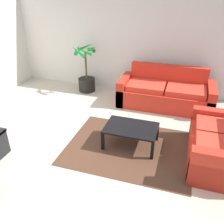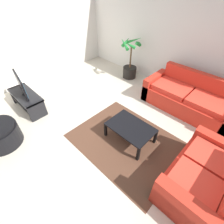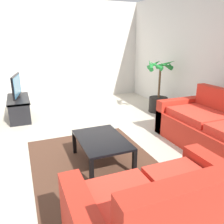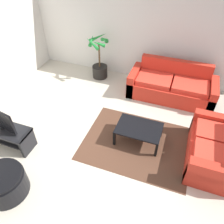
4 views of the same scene
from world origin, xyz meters
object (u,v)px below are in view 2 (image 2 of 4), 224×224
couch_main (188,99)px  potted_palm (130,65)px  coffee_table (130,128)px  couch_loveseat (204,179)px  tv_stand (27,99)px  ottoman (0,135)px  tv (21,85)px

couch_main → potted_palm: size_ratio=1.72×
couch_main → coffee_table: couch_main is taller
couch_loveseat → potted_palm: 3.84m
couch_main → couch_loveseat: same height
couch_loveseat → tv_stand: couch_loveseat is taller
coffee_table → ottoman: bearing=-133.5°
couch_main → tv_stand: (-2.91, -2.83, -0.00)m
couch_loveseat → tv: tv is taller
couch_loveseat → coffee_table: couch_loveseat is taller
tv → ottoman: size_ratio=1.13×
couch_main → coffee_table: size_ratio=2.35×
couch_loveseat → coffee_table: bearing=179.5°
tv_stand → tv: size_ratio=1.33×
tv → potted_palm: 3.21m
couch_loveseat → tv: bearing=-165.8°
couch_main → couch_loveseat: (1.09, -1.82, -0.00)m
tv_stand → ottoman: 1.13m
tv_stand → potted_palm: potted_palm is taller
couch_loveseat → ottoman: size_ratio=2.03×
tv → coffee_table: (2.52, 1.03, -0.39)m
tv_stand → coffee_table: tv_stand is taller
couch_main → coffee_table: bearing=-102.3°
coffee_table → ottoman: 2.63m
ottoman → potted_palm: bearing=88.9°
tv → coffee_table: size_ratio=0.90×
coffee_table → tv: bearing=-157.8°
couch_main → tv: tv is taller
coffee_table → ottoman: (-1.81, -1.91, -0.09)m
couch_loveseat → tv_stand: 4.13m
tv_stand → coffee_table: size_ratio=1.20×
tv → potted_palm: size_ratio=0.66×
couch_loveseat → coffee_table: size_ratio=1.60×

